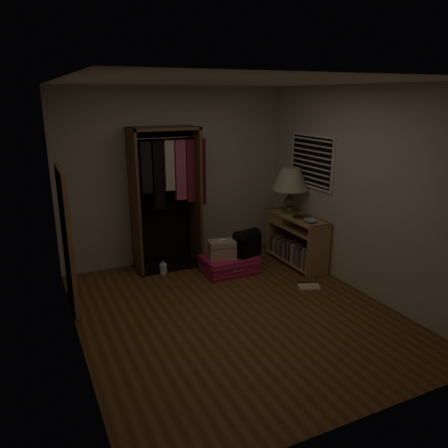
{
  "coord_description": "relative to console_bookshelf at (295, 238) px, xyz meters",
  "views": [
    {
      "loc": [
        -2.11,
        -4.14,
        2.47
      ],
      "look_at": [
        0.3,
        0.95,
        0.8
      ],
      "focal_mm": 35.0,
      "sensor_mm": 36.0,
      "label": 1
    }
  ],
  "objects": [
    {
      "name": "ground",
      "position": [
        -1.54,
        -1.04,
        -0.4
      ],
      "size": [
        4.0,
        4.0,
        0.0
      ],
      "primitive_type": "plane",
      "color": "brown",
      "rests_on": "ground"
    },
    {
      "name": "room_walls",
      "position": [
        -1.46,
        -1.0,
        1.1
      ],
      "size": [
        3.52,
        4.02,
        2.6
      ],
      "color": "beige",
      "rests_on": "ground"
    },
    {
      "name": "console_bookshelf",
      "position": [
        0.0,
        0.0,
        0.0
      ],
      "size": [
        0.42,
        1.12,
        0.75
      ],
      "color": "#AC8353",
      "rests_on": "ground"
    },
    {
      "name": "open_wardrobe",
      "position": [
        -1.73,
        0.73,
        0.82
      ],
      "size": [
        1.06,
        0.5,
        2.05
      ],
      "color": "brown",
      "rests_on": "ground"
    },
    {
      "name": "floor_mirror",
      "position": [
        -3.24,
        -0.04,
        0.45
      ],
      "size": [
        0.06,
        0.8,
        1.7
      ],
      "color": "#9D6E4C",
      "rests_on": "ground"
    },
    {
      "name": "pink_suitcase",
      "position": [
        -1.06,
        0.1,
        -0.28
      ],
      "size": [
        0.78,
        0.57,
        0.24
      ],
      "rotation": [
        0.0,
        0.0,
        0.01
      ],
      "color": "#CC185C",
      "rests_on": "ground"
    },
    {
      "name": "train_case",
      "position": [
        -1.18,
        0.1,
        -0.03
      ],
      "size": [
        0.42,
        0.33,
        0.28
      ],
      "rotation": [
        0.0,
        0.0,
        -0.2
      ],
      "color": "#B8AA8C",
      "rests_on": "pink_suitcase"
    },
    {
      "name": "black_bag",
      "position": [
        -0.8,
        0.05,
        0.04
      ],
      "size": [
        0.4,
        0.31,
        0.39
      ],
      "rotation": [
        0.0,
        0.0,
        0.22
      ],
      "color": "black",
      "rests_on": "pink_suitcase"
    },
    {
      "name": "table_lamp",
      "position": [
        0.0,
        0.21,
        0.85
      ],
      "size": [
        0.56,
        0.56,
        0.68
      ],
      "rotation": [
        0.0,
        0.0,
        -0.02
      ],
      "color": "#465228",
      "rests_on": "console_bookshelf"
    },
    {
      "name": "brass_tray",
      "position": [
        0.0,
        -0.13,
        0.36
      ],
      "size": [
        0.31,
        0.31,
        0.02
      ],
      "rotation": [
        0.0,
        0.0,
        -0.15
      ],
      "color": "#AA7F41",
      "rests_on": "console_bookshelf"
    },
    {
      "name": "ceramic_bowl",
      "position": [
        -0.05,
        -0.4,
        0.38
      ],
      "size": [
        0.18,
        0.18,
        0.04
      ],
      "primitive_type": "imported",
      "rotation": [
        0.0,
        0.0,
        -0.0
      ],
      "color": "#96B49D",
      "rests_on": "console_bookshelf"
    },
    {
      "name": "white_jug",
      "position": [
        -1.94,
        0.45,
        -0.32
      ],
      "size": [
        0.12,
        0.12,
        0.18
      ],
      "rotation": [
        0.0,
        0.0,
        0.16
      ],
      "color": "white",
      "rests_on": "ground"
    },
    {
      "name": "floor_book",
      "position": [
        -0.32,
        -0.81,
        -0.38
      ],
      "size": [
        0.34,
        0.31,
        0.03
      ],
      "rotation": [
        0.0,
        0.0,
        -0.36
      ],
      "color": "beige",
      "rests_on": "ground"
    }
  ]
}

